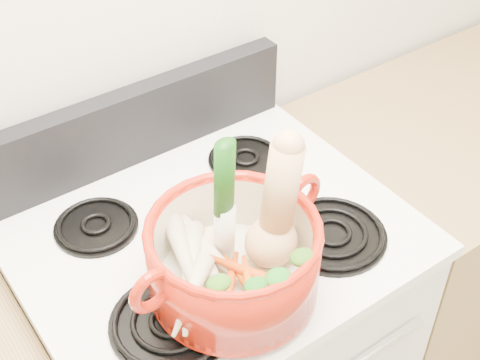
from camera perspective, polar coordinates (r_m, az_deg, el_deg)
wall_back at (r=1.43m, az=-10.92°, el=14.12°), size 3.50×0.02×2.60m
cooktop at (r=1.39m, az=-2.50°, el=-4.67°), size 0.78×0.67×0.03m
control_backsplash at (r=1.53m, az=-8.86°, el=4.72°), size 0.76×0.05×0.18m
burner_front_left at (r=1.22m, az=-5.90°, el=-11.90°), size 0.22×0.22×0.02m
burner_front_right at (r=1.37m, az=7.87°, el=-4.53°), size 0.22×0.22×0.02m
burner_back_left at (r=1.41m, az=-12.19°, el=-3.77°), size 0.17×0.17×0.02m
burner_back_right at (r=1.54m, az=0.49°, el=1.89°), size 0.17×0.17×0.02m
dutch_oven at (r=1.19m, az=-0.56°, el=-6.75°), size 0.34×0.34×0.15m
pot_handle_left at (r=1.09m, az=-7.54°, el=-9.34°), size 0.09×0.03×0.09m
pot_handle_right at (r=1.25m, az=5.41°, el=-1.17°), size 0.09×0.03×0.09m
squash at (r=1.17m, az=2.79°, el=-2.43°), size 0.14×0.11×0.27m
leek at (r=1.16m, az=-1.38°, el=-1.79°), size 0.05×0.06×0.28m
ginger at (r=1.26m, az=-2.60°, el=-5.30°), size 0.09×0.07×0.05m
parsnip_0 at (r=1.20m, az=-2.44°, el=-7.76°), size 0.09×0.22×0.06m
parsnip_1 at (r=1.18m, az=-4.34°, el=-8.35°), size 0.17×0.20×0.06m
parsnip_2 at (r=1.23m, az=-2.76°, el=-5.79°), size 0.07×0.20×0.06m
parsnip_3 at (r=1.15m, az=-4.27°, el=-9.72°), size 0.15×0.12×0.05m
parsnip_4 at (r=1.19m, az=-4.77°, el=-6.49°), size 0.11×0.23×0.06m
carrot_0 at (r=1.18m, az=1.05°, el=-9.43°), size 0.04×0.18×0.05m
carrot_1 at (r=1.18m, az=-0.97°, el=-9.13°), size 0.13×0.13×0.05m
carrot_2 at (r=1.18m, az=1.21°, el=-8.20°), size 0.12×0.18×0.05m
carrot_3 at (r=1.16m, az=0.79°, el=-9.19°), size 0.09×0.14×0.04m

